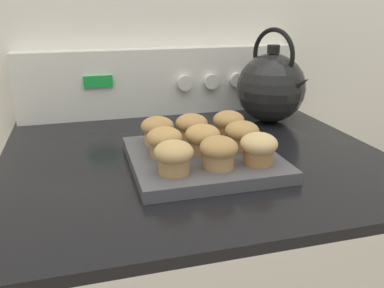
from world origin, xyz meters
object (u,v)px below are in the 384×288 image
Objects in this scene: muffin_r0_c2 at (259,148)px; muffin_r2_c0 at (157,130)px; muffin_r2_c2 at (229,123)px; muffin_r1_c1 at (203,138)px; muffin_r0_c0 at (174,156)px; muffin_pan at (204,158)px; muffin_r0_c1 at (219,151)px; muffin_r1_c0 at (164,141)px; muffin_r2_c1 at (194,126)px; muffin_r1_c2 at (242,135)px; tea_kettle at (271,87)px.

muffin_r0_c2 is 0.21m from muffin_r2_c0.
muffin_r2_c0 is at bearing -178.69° from muffin_r2_c2.
muffin_r2_c2 is (0.08, 0.08, 0.00)m from muffin_r1_c1.
muffin_r1_c1 is at bearing 45.89° from muffin_r0_c0.
muffin_r0_c1 reaches higher than muffin_pan.
muffin_r0_c2 and muffin_r1_c0 have the same top height.
muffin_r2_c1 reaches higher than muffin_pan.
muffin_r1_c2 is at bearing -91.28° from muffin_r2_c2.
muffin_pan is 4.11× the size of muffin_r2_c0.
muffin_r2_c1 is (0.00, 0.08, 0.04)m from muffin_pan.
muffin_r0_c1 is (0.08, 0.00, 0.00)m from muffin_r0_c0.
muffin_r1_c1 is 0.28× the size of tea_kettle.
muffin_r2_c0 is 0.15m from muffin_r2_c2.
muffin_r2_c2 reaches higher than muffin_pan.
tea_kettle reaches higher than muffin_r1_c2.
muffin_r0_c0 is 1.00× the size of muffin_r0_c1.
tea_kettle is at bearing 41.85° from muffin_r2_c2.
muffin_r1_c0 is 1.00× the size of muffin_r1_c2.
muffin_pan is 0.11m from muffin_r0_c2.
muffin_r2_c1 is (0.00, 0.08, 0.00)m from muffin_r1_c1.
tea_kettle reaches higher than muffin_r0_c0.
tea_kettle is (0.32, 0.16, 0.04)m from muffin_r2_c0.
muffin_r0_c2 is 0.17m from muffin_r2_c1.
muffin_r1_c2 is (-0.00, 0.08, 0.00)m from muffin_r0_c2.
tea_kettle is (0.25, 0.16, 0.04)m from muffin_r2_c1.
muffin_r0_c0 is 0.15m from muffin_r0_c2.
muffin_r0_c0 and muffin_r2_c0 have the same top height.
muffin_r1_c2 is 0.28× the size of tea_kettle.
tea_kettle reaches higher than muffin_r0_c1.
muffin_r0_c1 is 1.00× the size of muffin_r1_c1.
muffin_r1_c1 is at bearing -1.47° from muffin_r1_c0.
muffin_r1_c1 is (0.07, 0.08, 0.00)m from muffin_r0_c0.
tea_kettle is at bearing 51.28° from muffin_r0_c1.
muffin_r1_c2 is at bearing -45.61° from muffin_r2_c1.
muffin_r2_c2 is 0.23m from tea_kettle.
muffin_r1_c2 is (0.15, 0.08, 0.00)m from muffin_r0_c0.
muffin_r1_c0 is 0.07m from muffin_r1_c1.
muffin_r0_c2 is 1.00× the size of muffin_r2_c0.
tea_kettle is (0.25, 0.23, 0.08)m from muffin_pan.
muffin_r1_c1 and muffin_r1_c2 have the same top height.
muffin_r1_c0 is at bearing 178.34° from muffin_pan.
tea_kettle is at bearing 35.39° from muffin_r1_c0.
muffin_r2_c0 is (0.00, 0.15, 0.00)m from muffin_r0_c0.
muffin_r1_c1 is 1.00× the size of muffin_r2_c2.
muffin_r1_c1 is (0.07, -0.00, 0.00)m from muffin_r1_c0.
muffin_r2_c0 is (-0.15, 0.07, 0.00)m from muffin_r1_c2.
muffin_r0_c2 is at bearing -0.44° from muffin_r0_c1.
muffin_r0_c1 is 0.17m from muffin_r2_c2.
muffin_r0_c1 is 1.00× the size of muffin_r1_c2.
muffin_r1_c0 is at bearing -135.80° from muffin_r2_c1.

